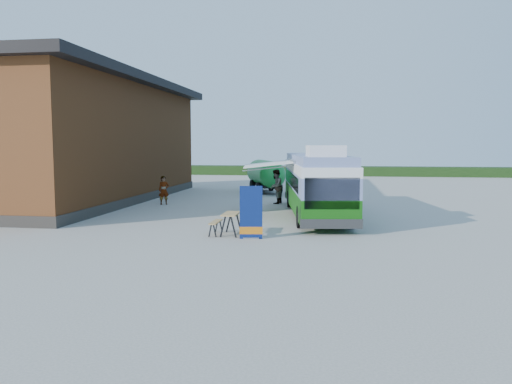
% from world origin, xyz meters
% --- Properties ---
extents(ground, '(100.00, 100.00, 0.00)m').
position_xyz_m(ground, '(0.00, 0.00, 0.00)').
color(ground, '#BCB7AD').
rests_on(ground, ground).
extents(barn, '(9.60, 21.20, 7.50)m').
position_xyz_m(barn, '(-10.50, 10.00, 3.59)').
color(barn, brown).
rests_on(barn, ground).
extents(hedge, '(40.00, 3.00, 1.00)m').
position_xyz_m(hedge, '(8.00, 38.00, 0.50)').
color(hedge, '#264419').
rests_on(hedge, ground).
extents(bus, '(3.95, 11.33, 3.41)m').
position_xyz_m(bus, '(3.91, 5.45, 1.63)').
color(bus, '#1C6611').
rests_on(bus, ground).
extents(awning, '(2.94, 4.18, 0.50)m').
position_xyz_m(awning, '(1.80, 5.40, 2.49)').
color(awning, white).
rests_on(awning, ground).
extents(banner, '(0.84, 0.26, 1.95)m').
position_xyz_m(banner, '(1.79, -0.98, 0.80)').
color(banner, navy).
rests_on(banner, ground).
extents(picnic_table, '(1.48, 1.32, 0.84)m').
position_xyz_m(picnic_table, '(0.91, -0.30, 0.63)').
color(picnic_table, tan).
rests_on(picnic_table, ground).
extents(person_a, '(0.72, 0.65, 1.65)m').
position_xyz_m(person_a, '(-4.87, 8.62, 0.82)').
color(person_a, '#999999').
rests_on(person_a, ground).
extents(person_b, '(0.97, 1.13, 2.00)m').
position_xyz_m(person_b, '(1.45, 10.07, 1.00)').
color(person_b, '#999999').
rests_on(person_b, ground).
extents(slurry_tanker, '(3.33, 5.94, 2.31)m').
position_xyz_m(slurry_tanker, '(-0.09, 16.92, 1.33)').
color(slurry_tanker, '#198D34').
rests_on(slurry_tanker, ground).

